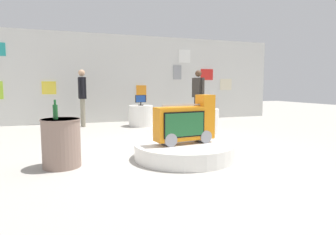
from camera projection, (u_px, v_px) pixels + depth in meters
The scene contains 12 objects.
ground_plane at pixel (172, 152), 5.26m from camera, with size 30.00×30.00×0.00m, color #B2ADA3.
back_wall_display at pixel (124, 79), 9.79m from camera, with size 11.59×0.13×2.99m.
main_display_pedestal at pixel (184, 151), 4.83m from camera, with size 1.71×1.71×0.26m, color white.
novelty_firetruck_tv at pixel (186, 124), 4.78m from camera, with size 1.08×0.45×0.83m.
display_pedestal_left_rear at pixel (204, 121), 7.44m from camera, with size 0.78×0.78×0.64m, color white.
tv_on_left_rear at pixel (204, 102), 7.38m from camera, with size 0.41×0.22×0.36m.
display_pedestal_center_rear at pixel (141, 116), 8.76m from camera, with size 0.75×0.75×0.64m, color white.
tv_on_center_rear at pixel (141, 100), 8.70m from camera, with size 0.37×0.17×0.32m.
side_table_round at pixel (61, 143), 4.27m from camera, with size 0.58×0.58×0.74m.
bottle_on_side_table at pixel (55, 111), 4.18m from camera, with size 0.07×0.07×0.29m.
shopper_browsing_near_truck at pixel (198, 93), 8.79m from camera, with size 0.28×0.55×1.72m.
shopper_browsing_rear at pixel (82, 93), 8.56m from camera, with size 0.23×0.56×1.73m.
Camera 1 is at (-1.74, -4.86, 1.22)m, focal length 30.11 mm.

